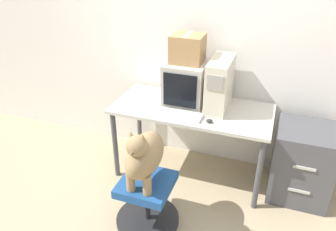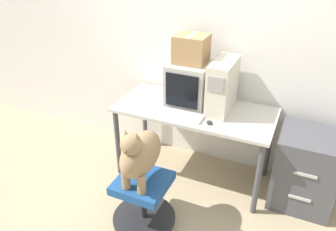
% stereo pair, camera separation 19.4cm
% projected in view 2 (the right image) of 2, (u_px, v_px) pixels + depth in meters
% --- Properties ---
extents(ground_plane, '(12.00, 12.00, 0.00)m').
position_uv_depth(ground_plane, '(179.00, 193.00, 3.13)').
color(ground_plane, tan).
extents(wall_back, '(8.00, 0.05, 2.60)m').
position_uv_depth(wall_back, '(211.00, 40.00, 3.10)').
color(wall_back, white).
rests_on(wall_back, ground_plane).
extents(desk, '(1.47, 0.67, 0.76)m').
position_uv_depth(desk, '(194.00, 117.00, 3.08)').
color(desk, beige).
rests_on(desk, ground_plane).
extents(crt_monitor, '(0.37, 0.42, 0.40)m').
position_uv_depth(crt_monitor, '(190.00, 83.00, 3.06)').
color(crt_monitor, '#B7B2A8').
rests_on(crt_monitor, desk).
extents(pc_tower, '(0.18, 0.47, 0.47)m').
position_uv_depth(pc_tower, '(223.00, 86.00, 2.91)').
color(pc_tower, beige).
rests_on(pc_tower, desk).
extents(keyboard, '(0.47, 0.16, 0.03)m').
position_uv_depth(keyboard, '(177.00, 115.00, 2.90)').
color(keyboard, silver).
rests_on(keyboard, desk).
extents(computer_mouse, '(0.06, 0.04, 0.04)m').
position_uv_depth(computer_mouse, '(209.00, 122.00, 2.76)').
color(computer_mouse, '#333333').
rests_on(computer_mouse, desk).
extents(office_chair, '(0.54, 0.54, 0.44)m').
position_uv_depth(office_chair, '(143.00, 201.00, 2.74)').
color(office_chair, '#262628').
rests_on(office_chair, ground_plane).
extents(dog, '(0.25, 0.49, 0.53)m').
position_uv_depth(dog, '(140.00, 154.00, 2.48)').
color(dog, '#9E7F56').
rests_on(dog, office_chair).
extents(filing_cabinet, '(0.52, 0.52, 0.70)m').
position_uv_depth(filing_cabinet, '(305.00, 169.00, 2.89)').
color(filing_cabinet, '#4C4C51').
rests_on(filing_cabinet, ground_plane).
extents(cardboard_box, '(0.29, 0.26, 0.25)m').
position_uv_depth(cardboard_box, '(191.00, 49.00, 2.91)').
color(cardboard_box, '#A87F51').
rests_on(cardboard_box, crt_monitor).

